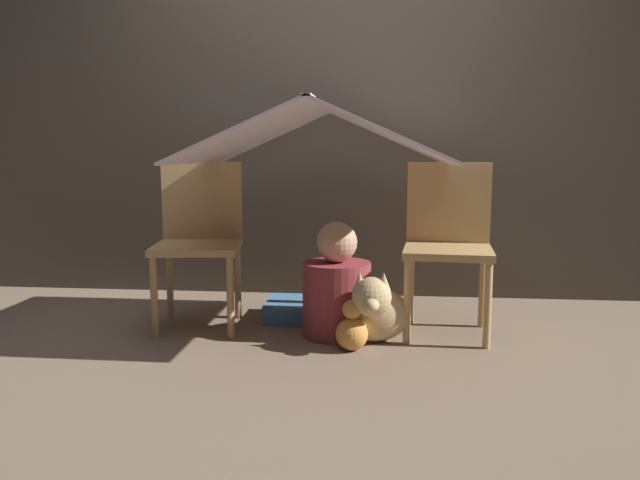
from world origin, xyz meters
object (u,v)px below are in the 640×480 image
chair_left (199,235)px  dog (372,309)px  chair_right (448,239)px  person_front (337,290)px

chair_left → dog: chair_left is taller
chair_left → dog: bearing=-23.2°
chair_right → chair_left: bearing=-175.0°
chair_right → person_front: (-0.55, -0.14, -0.25)m
chair_right → dog: bearing=-140.9°
chair_left → chair_right: size_ratio=1.00×
chair_left → chair_right: bearing=-7.6°
chair_right → dog: (-0.38, -0.25, -0.31)m
chair_left → chair_right: (1.29, 0.00, 0.00)m
chair_right → person_front: chair_right is taller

